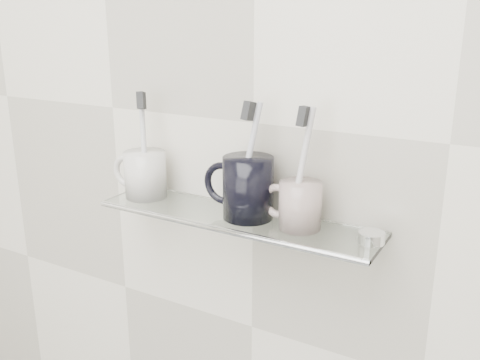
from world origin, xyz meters
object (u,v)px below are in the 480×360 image
Objects in this scene: mug_right at (300,205)px; shelf_glass at (235,218)px; mug_center at (248,188)px; mug_left at (145,174)px.

shelf_glass is at bearing -159.01° from mug_right.
mug_right is at bearing 8.24° from mug_center.
mug_right is (0.12, 0.00, 0.04)m from shelf_glass.
mug_center is at bearing -161.47° from mug_right.
mug_right is at bearing 2.46° from shelf_glass.
mug_center is at bearing -18.94° from mug_left.
mug_left is at bearing -171.76° from mug_center.
mug_left is at bearing 178.54° from shelf_glass.
mug_left is 0.83× the size of mug_center.
mug_left reaches higher than mug_right.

